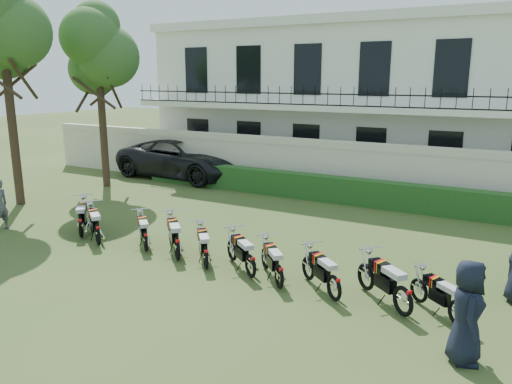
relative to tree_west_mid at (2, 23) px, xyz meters
The scene contains 18 objects.
ground 11.62m from the tree_west_mid, ahead, with size 100.00×100.00×0.00m, color #344C1E.
perimeter_wall 12.99m from the tree_west_mid, 36.52° to the left, with size 30.00×0.35×2.30m.
hedge 13.64m from the tree_west_mid, 30.67° to the left, with size 18.00×0.60×1.00m, color #1B3F16.
building 16.32m from the tree_west_mid, 53.88° to the left, with size 20.40×9.60×7.40m.
tree_west_mid is the anchor object (origin of this frame).
tree_west_near 4.11m from the tree_west_mid, 82.87° to the left, with size 3.40×3.20×7.90m.
motorcycle_0 8.34m from the tree_west_mid, 19.00° to the right, with size 1.42×1.52×1.08m.
motorcycle_1 9.05m from the tree_west_mid, 18.39° to the right, with size 1.63×1.23×1.06m.
motorcycle_2 10.16m from the tree_west_mid, 13.04° to the right, with size 1.36×1.27×0.97m.
motorcycle_3 11.10m from the tree_west_mid, 12.05° to the right, with size 1.47×1.46×1.08m.
motorcycle_4 12.01m from the tree_west_mid, 11.79° to the right, with size 1.25×1.42×0.98m.
motorcycle_5 13.06m from the tree_west_mid, 10.12° to the right, with size 1.51×1.19×1.00m.
motorcycle_6 13.88m from the tree_west_mid, 10.45° to the right, with size 1.29×1.38×0.98m.
motorcycle_7 15.07m from the tree_west_mid, ahead, with size 1.45×1.24×0.99m.
motorcycle_8 16.39m from the tree_west_mid, ahead, with size 1.58×1.36×1.08m.
motorcycle_9 17.37m from the tree_west_mid, ahead, with size 1.36×1.14×0.92m.
suv 9.53m from the tree_west_mid, 71.73° to the left, with size 3.12×6.76×1.88m, color black.
officer_0 17.62m from the tree_west_mid, 11.77° to the right, with size 0.90×0.58×1.84m, color black.
Camera 1 is at (7.48, -10.90, 4.80)m, focal length 35.00 mm.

